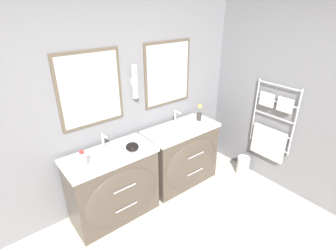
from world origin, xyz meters
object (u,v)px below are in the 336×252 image
at_px(toiletry_bottle, 83,160).
at_px(flower_vase, 199,114).
at_px(vanity_right, 182,156).
at_px(waste_bin, 243,165).
at_px(vanity_left, 114,186).
at_px(amenity_bowl, 132,147).

height_order(toiletry_bottle, flower_vase, flower_vase).
height_order(vanity_right, waste_bin, vanity_right).
bearing_deg(vanity_left, amenity_bowl, -13.94).
bearing_deg(vanity_left, waste_bin, -12.82).
distance_m(toiletry_bottle, flower_vase, 1.75).
distance_m(toiletry_bottle, amenity_bowl, 0.57).
xyz_separation_m(toiletry_bottle, flower_vase, (1.75, 0.10, 0.01)).
bearing_deg(vanity_right, amenity_bowl, -175.80).
relative_size(vanity_right, flower_vase, 4.26).
bearing_deg(vanity_right, flower_vase, 8.15).
distance_m(vanity_left, toiletry_bottle, 0.62).
bearing_deg(waste_bin, vanity_right, 152.88).
bearing_deg(vanity_right, waste_bin, -27.12).
bearing_deg(toiletry_bottle, amenity_bowl, -0.98).
relative_size(vanity_left, vanity_right, 1.00).
relative_size(vanity_left, toiletry_bottle, 5.12).
distance_m(vanity_right, toiletry_bottle, 1.49).
bearing_deg(waste_bin, vanity_left, 167.18).
height_order(vanity_left, vanity_right, same).
bearing_deg(vanity_right, toiletry_bottle, -177.91).
xyz_separation_m(toiletry_bottle, amenity_bowl, (0.57, -0.01, -0.05)).
bearing_deg(vanity_right, vanity_left, 180.00).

